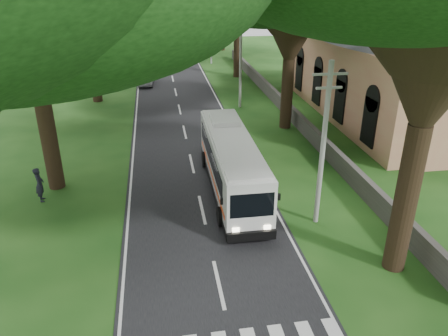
{
  "coord_description": "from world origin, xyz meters",
  "views": [
    {
      "loc": [
        -1.99,
        -11.81,
        11.58
      ],
      "look_at": [
        1.22,
        8.3,
        2.2
      ],
      "focal_mm": 35.0,
      "sensor_mm": 36.0,
      "label": 1
    }
  ],
  "objects_px": {
    "distant_car_a": "(146,78)",
    "distant_car_c": "(173,42)",
    "pole_near": "(323,144)",
    "coach_bus": "(231,162)",
    "pedestrian": "(40,185)",
    "church": "(400,57)",
    "pole_far": "(211,31)",
    "pole_mid": "(241,61)",
    "distant_car_b": "(146,47)"
  },
  "relations": [
    {
      "from": "pole_near",
      "to": "pole_mid",
      "type": "xyz_separation_m",
      "value": [
        0.0,
        20.0,
        0.0
      ]
    },
    {
      "from": "church",
      "to": "distant_car_b",
      "type": "xyz_separation_m",
      "value": [
        -20.86,
        34.53,
        -4.15
      ]
    },
    {
      "from": "pole_far",
      "to": "distant_car_b",
      "type": "bearing_deg",
      "value": 130.16
    },
    {
      "from": "church",
      "to": "pole_near",
      "type": "xyz_separation_m",
      "value": [
        -12.36,
        -15.55,
        -0.73
      ]
    },
    {
      "from": "coach_bus",
      "to": "pedestrian",
      "type": "xyz_separation_m",
      "value": [
        -10.41,
        0.38,
        -0.76
      ]
    },
    {
      "from": "pole_near",
      "to": "church",
      "type": "bearing_deg",
      "value": 51.5
    },
    {
      "from": "distant_car_c",
      "to": "pedestrian",
      "type": "distance_m",
      "value": 51.01
    },
    {
      "from": "pole_near",
      "to": "distant_car_a",
      "type": "xyz_separation_m",
      "value": [
        -8.5,
        29.61,
        -3.47
      ]
    },
    {
      "from": "church",
      "to": "pole_far",
      "type": "bearing_deg",
      "value": 116.82
    },
    {
      "from": "pole_near",
      "to": "distant_car_a",
      "type": "distance_m",
      "value": 31.0
    },
    {
      "from": "pole_mid",
      "to": "coach_bus",
      "type": "bearing_deg",
      "value": -102.67
    },
    {
      "from": "pedestrian",
      "to": "distant_car_a",
      "type": "bearing_deg",
      "value": -21.77
    },
    {
      "from": "pole_far",
      "to": "distant_car_a",
      "type": "relative_size",
      "value": 2.01
    },
    {
      "from": "pedestrian",
      "to": "church",
      "type": "bearing_deg",
      "value": -76.57
    },
    {
      "from": "distant_car_b",
      "to": "distant_car_c",
      "type": "xyz_separation_m",
      "value": [
        4.28,
        4.4,
        -0.09
      ]
    },
    {
      "from": "coach_bus",
      "to": "distant_car_c",
      "type": "height_order",
      "value": "coach_bus"
    },
    {
      "from": "pole_far",
      "to": "coach_bus",
      "type": "distance_m",
      "value": 36.23
    },
    {
      "from": "church",
      "to": "pole_far",
      "type": "distance_m",
      "value": 27.41
    },
    {
      "from": "pole_mid",
      "to": "distant_car_c",
      "type": "relative_size",
      "value": 1.81
    },
    {
      "from": "coach_bus",
      "to": "pedestrian",
      "type": "height_order",
      "value": "coach_bus"
    },
    {
      "from": "coach_bus",
      "to": "pole_near",
      "type": "bearing_deg",
      "value": -47.97
    },
    {
      "from": "distant_car_c",
      "to": "coach_bus",
      "type": "bearing_deg",
      "value": 105.91
    },
    {
      "from": "pole_near",
      "to": "pole_mid",
      "type": "bearing_deg",
      "value": 90.0
    },
    {
      "from": "pole_mid",
      "to": "distant_car_c",
      "type": "xyz_separation_m",
      "value": [
        -4.22,
        34.48,
        -3.51
      ]
    },
    {
      "from": "pole_far",
      "to": "coach_bus",
      "type": "height_order",
      "value": "pole_far"
    },
    {
      "from": "pole_near",
      "to": "pedestrian",
      "type": "height_order",
      "value": "pole_near"
    },
    {
      "from": "pole_far",
      "to": "pedestrian",
      "type": "relative_size",
      "value": 4.14
    },
    {
      "from": "pole_far",
      "to": "distant_car_c",
      "type": "xyz_separation_m",
      "value": [
        -4.22,
        14.48,
        -3.51
      ]
    },
    {
      "from": "pole_near",
      "to": "pole_far",
      "type": "xyz_separation_m",
      "value": [
        0.0,
        40.0,
        0.0
      ]
    },
    {
      "from": "pole_near",
      "to": "pole_mid",
      "type": "height_order",
      "value": "same"
    },
    {
      "from": "pole_far",
      "to": "coach_bus",
      "type": "bearing_deg",
      "value": -95.7
    },
    {
      "from": "church",
      "to": "pedestrian",
      "type": "height_order",
      "value": "church"
    },
    {
      "from": "coach_bus",
      "to": "pole_far",
      "type": "bearing_deg",
      "value": 84.63
    },
    {
      "from": "distant_car_a",
      "to": "pole_mid",
      "type": "bearing_deg",
      "value": 134.96
    },
    {
      "from": "church",
      "to": "pedestrian",
      "type": "xyz_separation_m",
      "value": [
        -26.36,
        -11.13,
        -3.94
      ]
    },
    {
      "from": "pole_mid",
      "to": "pole_near",
      "type": "bearing_deg",
      "value": -90.0
    },
    {
      "from": "church",
      "to": "pedestrian",
      "type": "relative_size",
      "value": 12.42
    },
    {
      "from": "pole_far",
      "to": "pedestrian",
      "type": "height_order",
      "value": "pole_far"
    },
    {
      "from": "coach_bus",
      "to": "distant_car_b",
      "type": "xyz_separation_m",
      "value": [
        -4.91,
        46.04,
        -0.97
      ]
    },
    {
      "from": "pole_mid",
      "to": "distant_car_c",
      "type": "distance_m",
      "value": 34.91
    },
    {
      "from": "pole_mid",
      "to": "pole_far",
      "type": "height_order",
      "value": "same"
    },
    {
      "from": "pole_near",
      "to": "pole_far",
      "type": "height_order",
      "value": "same"
    },
    {
      "from": "coach_bus",
      "to": "distant_car_b",
      "type": "relative_size",
      "value": 2.47
    },
    {
      "from": "coach_bus",
      "to": "distant_car_a",
      "type": "xyz_separation_m",
      "value": [
        -4.91,
        25.58,
        -1.02
      ]
    },
    {
      "from": "distant_car_a",
      "to": "distant_car_c",
      "type": "bearing_deg",
      "value": -96.29
    },
    {
      "from": "church",
      "to": "pole_mid",
      "type": "height_order",
      "value": "church"
    },
    {
      "from": "pole_far",
      "to": "distant_car_a",
      "type": "xyz_separation_m",
      "value": [
        -8.5,
        -10.39,
        -3.47
      ]
    },
    {
      "from": "church",
      "to": "pole_near",
      "type": "bearing_deg",
      "value": -128.5
    },
    {
      "from": "distant_car_a",
      "to": "distant_car_c",
      "type": "distance_m",
      "value": 25.23
    },
    {
      "from": "distant_car_a",
      "to": "distant_car_c",
      "type": "xyz_separation_m",
      "value": [
        4.28,
        24.87,
        -0.04
      ]
    }
  ]
}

